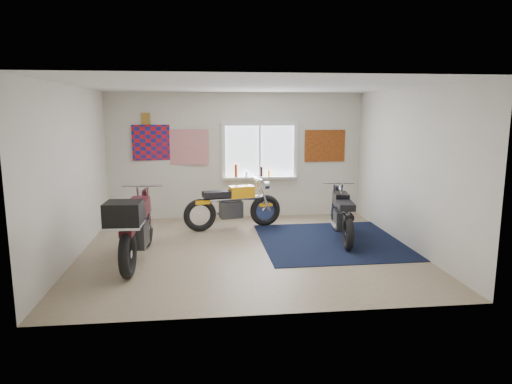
{
  "coord_description": "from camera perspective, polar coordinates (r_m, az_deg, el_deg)",
  "views": [
    {
      "loc": [
        -0.71,
        -7.35,
        2.3
      ],
      "look_at": [
        0.18,
        0.4,
        0.92
      ],
      "focal_mm": 32.0,
      "sensor_mm": 36.0,
      "label": 1
    }
  ],
  "objects": [
    {
      "name": "room_shell",
      "position": [
        7.42,
        -1.05,
        4.94
      ],
      "size": [
        5.5,
        5.5,
        5.5
      ],
      "color": "white",
      "rests_on": "ground"
    },
    {
      "name": "ground",
      "position": [
        7.74,
        -1.01,
        -7.25
      ],
      "size": [
        5.5,
        5.5,
        0.0
      ],
      "primitive_type": "plane",
      "color": "#9E896B",
      "rests_on": "ground"
    },
    {
      "name": "flag_display",
      "position": [
        9.91,
        -13.63,
        8.9
      ],
      "size": [
        1.6,
        0.1,
        1.17
      ],
      "color": "red",
      "rests_on": "room_shell"
    },
    {
      "name": "black_chrome_bike",
      "position": [
        8.38,
        10.67,
        -3.01
      ],
      "size": [
        0.59,
        1.92,
        0.99
      ],
      "rotation": [
        0.0,
        0.0,
        1.44
      ],
      "color": "black",
      "rests_on": "navy_rug"
    },
    {
      "name": "window_assembly",
      "position": [
        9.94,
        0.46,
        4.67
      ],
      "size": [
        1.66,
        0.17,
        1.26
      ],
      "color": "white",
      "rests_on": "room_shell"
    },
    {
      "name": "navy_rug",
      "position": [
        8.33,
        9.42,
        -6.07
      ],
      "size": [
        2.53,
        2.63,
        0.01
      ],
      "primitive_type": "cube",
      "rotation": [
        0.0,
        0.0,
        0.01
      ],
      "color": "black",
      "rests_on": "ground"
    },
    {
      "name": "maroon_tourer",
      "position": [
        7.11,
        -14.91,
        -4.28
      ],
      "size": [
        0.67,
        2.2,
        1.12
      ],
      "rotation": [
        0.0,
        0.0,
        1.52
      ],
      "color": "black",
      "rests_on": "ground"
    },
    {
      "name": "triumph_poster",
      "position": [
        10.21,
        8.6,
        5.72
      ],
      "size": [
        0.9,
        0.03,
        0.7
      ],
      "primitive_type": "cube",
      "color": "#A54C14",
      "rests_on": "room_shell"
    },
    {
      "name": "yellow_triumph",
      "position": [
        9.03,
        -2.9,
        -1.84
      ],
      "size": [
        1.97,
        0.68,
        1.0
      ],
      "rotation": [
        0.0,
        0.0,
        0.22
      ],
      "color": "black",
      "rests_on": "ground"
    },
    {
      "name": "oil_bottles",
      "position": [
        9.88,
        -0.93,
        2.56
      ],
      "size": [
        0.78,
        0.07,
        0.28
      ],
      "color": "maroon",
      "rests_on": "window_assembly"
    }
  ]
}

